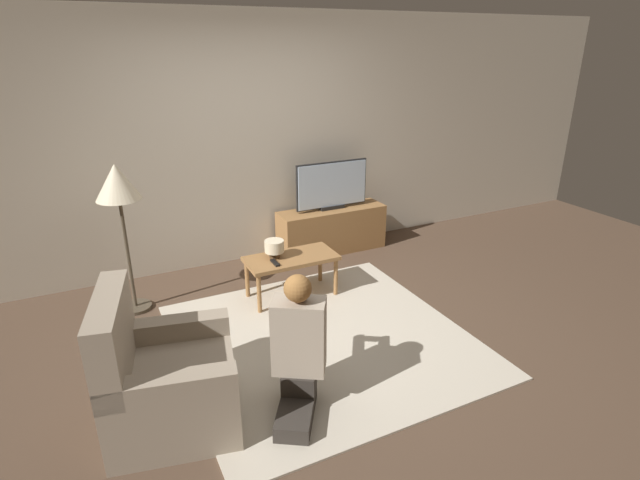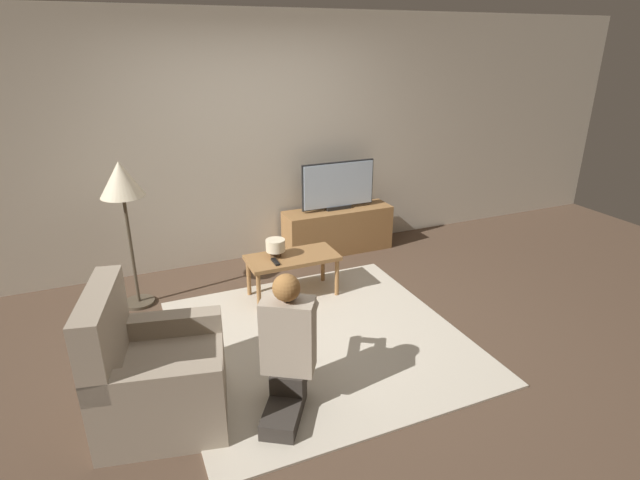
# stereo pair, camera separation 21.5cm
# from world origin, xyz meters

# --- Properties ---
(ground_plane) EXTENTS (10.00, 10.00, 0.00)m
(ground_plane) POSITION_xyz_m (0.00, 0.00, 0.00)
(ground_plane) COLOR brown
(wall_back) EXTENTS (10.00, 0.06, 2.60)m
(wall_back) POSITION_xyz_m (0.00, 1.93, 1.30)
(wall_back) COLOR beige
(wall_back) RESTS_ON ground_plane
(rug) EXTENTS (2.26, 2.27, 0.02)m
(rug) POSITION_xyz_m (0.00, 0.00, 0.01)
(rug) COLOR beige
(rug) RESTS_ON ground_plane
(tv_stand) EXTENTS (1.25, 0.36, 0.51)m
(tv_stand) POSITION_xyz_m (0.93, 1.66, 0.26)
(tv_stand) COLOR olive
(tv_stand) RESTS_ON ground_plane
(tv) EXTENTS (0.86, 0.08, 0.54)m
(tv) POSITION_xyz_m (0.93, 1.66, 0.79)
(tv) COLOR black
(tv) RESTS_ON tv_stand
(coffee_table) EXTENTS (0.85, 0.42, 0.42)m
(coffee_table) POSITION_xyz_m (0.07, 0.81, 0.37)
(coffee_table) COLOR olive
(coffee_table) RESTS_ON ground_plane
(floor_lamp) EXTENTS (0.37, 0.37, 1.35)m
(floor_lamp) POSITION_xyz_m (-1.31, 1.24, 1.13)
(floor_lamp) COLOR #4C4233
(floor_lamp) RESTS_ON ground_plane
(armchair) EXTENTS (0.91, 0.91, 0.93)m
(armchair) POSITION_xyz_m (-1.31, -0.40, 0.30)
(armchair) COLOR gray
(armchair) RESTS_ON ground_plane
(person_kneeling) EXTENTS (0.64, 0.82, 0.95)m
(person_kneeling) POSITION_xyz_m (-0.49, -0.62, 0.47)
(person_kneeling) COLOR #332D28
(person_kneeling) RESTS_ON rug
(table_lamp) EXTENTS (0.18, 0.18, 0.17)m
(table_lamp) POSITION_xyz_m (-0.08, 0.86, 0.52)
(table_lamp) COLOR #4C3823
(table_lamp) RESTS_ON coffee_table
(remote) EXTENTS (0.04, 0.15, 0.02)m
(remote) POSITION_xyz_m (-0.13, 0.73, 0.43)
(remote) COLOR black
(remote) RESTS_ON coffee_table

